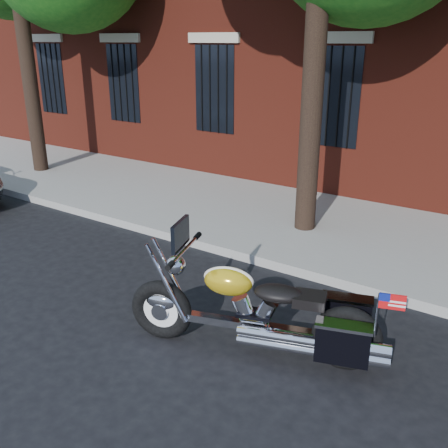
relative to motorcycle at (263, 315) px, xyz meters
The scene contains 4 objects.
ground 1.91m from the motorcycle, 158.29° to the left, with size 120.00×120.00×0.00m, color black.
curb 2.72m from the motorcycle, 129.75° to the left, with size 40.00×0.16×0.15m, color gray.
sidewalk 4.32m from the motorcycle, 113.51° to the left, with size 40.00×3.60×0.15m, color gray.
motorcycle is the anchor object (origin of this frame).
Camera 1 is at (4.04, -4.82, 3.32)m, focal length 40.00 mm.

